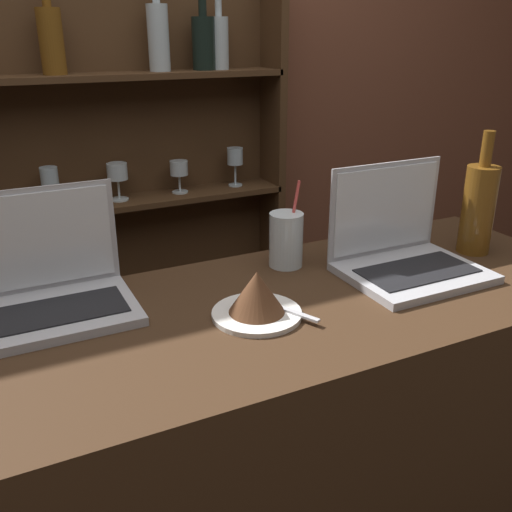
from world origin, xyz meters
TOP-DOWN VIEW (x-y plane):
  - bar_counter at (0.00, 0.28)m, footprint 1.66×0.55m
  - back_wall at (0.00, 1.44)m, footprint 7.00×0.06m
  - back_shelf at (0.02, 1.35)m, footprint 1.24×0.18m
  - laptop_near at (-0.32, 0.45)m, footprint 0.29×0.22m
  - laptop_far at (0.42, 0.30)m, footprint 0.30×0.24m
  - cake_plate at (0.02, 0.25)m, footprint 0.18×0.18m
  - water_glass at (0.20, 0.45)m, footprint 0.08×0.08m
  - wine_bottle_amber at (0.66, 0.32)m, footprint 0.08×0.08m

SIDE VIEW (x-z plane):
  - bar_counter at x=0.00m, z-range 0.00..0.99m
  - back_shelf at x=0.02m, z-range 0.06..1.76m
  - cake_plate at x=0.02m, z-range 0.99..1.08m
  - laptop_far at x=0.42m, z-range 0.93..1.16m
  - laptop_near at x=-0.32m, z-range 0.93..1.16m
  - water_glass at x=0.20m, z-range 0.96..1.16m
  - wine_bottle_amber at x=0.66m, z-range 0.96..1.25m
  - back_wall at x=0.00m, z-range 0.00..2.70m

